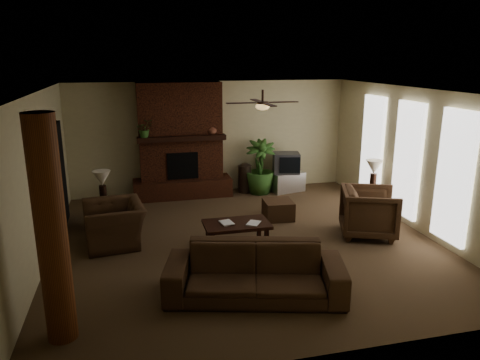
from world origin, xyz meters
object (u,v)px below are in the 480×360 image
object	(u,v)px
side_table_left	(105,214)
lamp_left	(102,181)
log_column	(51,232)
lamp_right	(374,169)
tv_stand	(287,182)
coffee_table	(237,226)
sofa	(255,264)
armchair_right	(369,210)
side_table_right	(371,201)
armchair_left	(114,217)
floor_plant	(260,178)
ottoman	(278,210)
floor_vase	(245,176)

from	to	relation	value
side_table_left	lamp_left	xyz separation A→B (m)	(-0.01, -0.04, 0.73)
log_column	lamp_right	xyz separation A→B (m)	(6.10, 3.34, -0.40)
tv_stand	lamp_right	size ratio (longest dim) A/B	1.31
log_column	coffee_table	xyz separation A→B (m)	(2.76, 2.29, -1.03)
sofa	side_table_left	size ratio (longest dim) A/B	4.66
armchair_right	lamp_right	bearing A→B (deg)	-10.56
lamp_left	side_table_right	xyz separation A→B (m)	(5.74, -0.42, -0.73)
lamp_right	tv_stand	bearing A→B (deg)	121.83
armchair_left	lamp_right	bearing A→B (deg)	87.12
armchair_left	floor_plant	xyz separation A→B (m)	(3.52, 2.50, -0.14)
armchair_right	lamp_left	bearing A→B (deg)	93.20
side_table_left	ottoman	bearing A→B (deg)	-5.53
armchair_right	tv_stand	bearing A→B (deg)	30.48
sofa	armchair_right	size ratio (longest dim) A/B	2.47
floor_vase	floor_plant	size ratio (longest dim) A/B	0.56
sofa	lamp_left	world-z (taller)	lamp_left
tv_stand	lamp_left	size ratio (longest dim) A/B	1.31
log_column	floor_plant	world-z (taller)	log_column
lamp_left	lamp_right	distance (m)	5.75
side_table_right	armchair_left	bearing A→B (deg)	-175.40
floor_vase	tv_stand	bearing A→B (deg)	-8.38
armchair_right	ottoman	size ratio (longest dim) A/B	1.73
floor_plant	lamp_left	xyz separation A→B (m)	(-3.74, -1.63, 0.62)
armchair_right	floor_vase	distance (m)	3.77
floor_plant	side_table_left	size ratio (longest dim) A/B	2.49
side_table_left	sofa	bearing A→B (deg)	-56.64
floor_plant	side_table_left	xyz separation A→B (m)	(-3.73, -1.59, -0.11)
tv_stand	coffee_table	bearing A→B (deg)	-136.81
armchair_right	ottoman	bearing A→B (deg)	68.09
sofa	armchair_left	size ratio (longest dim) A/B	2.16
lamp_right	log_column	bearing A→B (deg)	-151.30
ottoman	lamp_left	distance (m)	3.70
floor_vase	floor_plant	xyz separation A→B (m)	(0.35, -0.16, -0.05)
lamp_left	ottoman	bearing A→B (deg)	-4.81
coffee_table	lamp_left	bearing A→B (deg)	148.61
armchair_left	floor_plant	bearing A→B (deg)	117.82
log_column	tv_stand	distance (m)	7.33
floor_vase	lamp_right	size ratio (longest dim) A/B	1.18
lamp_right	ottoman	bearing A→B (deg)	176.87
side_table_right	sofa	bearing A→B (deg)	-140.27
armchair_left	side_table_left	size ratio (longest dim) A/B	2.16
armchair_right	side_table_left	world-z (taller)	armchair_right
coffee_table	armchair_left	bearing A→B (deg)	164.69
armchair_right	floor_plant	xyz separation A→B (m)	(-1.26, 3.25, -0.14)
ottoman	tv_stand	world-z (taller)	tv_stand
armchair_left	floor_plant	distance (m)	4.32
armchair_right	lamp_left	world-z (taller)	lamp_left
armchair_right	coffee_table	bearing A→B (deg)	107.81
ottoman	armchair_left	bearing A→B (deg)	-170.50
coffee_table	lamp_right	xyz separation A→B (m)	(3.34, 1.05, 0.63)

